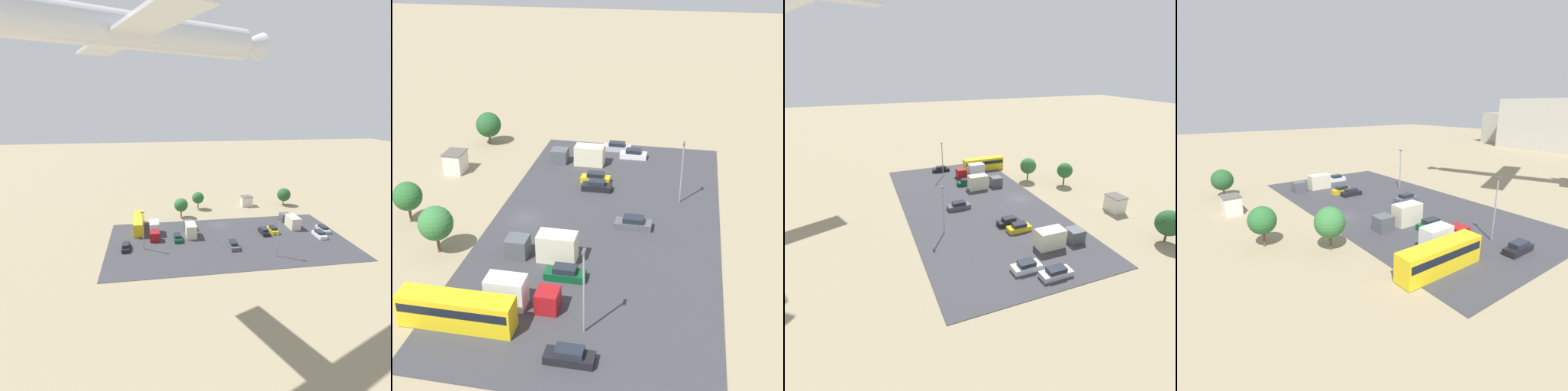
# 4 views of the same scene
# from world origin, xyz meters

# --- Properties ---
(ground_plane) EXTENTS (400.00, 400.00, 0.00)m
(ground_plane) POSITION_xyz_m (0.00, 0.00, 0.00)
(ground_plane) COLOR gray
(parking_lot_surface) EXTENTS (58.19, 29.27, 0.08)m
(parking_lot_surface) POSITION_xyz_m (0.00, 10.58, 0.04)
(parking_lot_surface) COLOR #38383D
(parking_lot_surface) RESTS_ON ground
(shed_building) EXTENTS (3.72, 3.03, 3.30)m
(shed_building) POSITION_xyz_m (-12.61, -15.11, 1.66)
(shed_building) COLOR silver
(shed_building) RESTS_ON ground
(bus) EXTENTS (2.60, 11.40, 3.38)m
(bus) POSITION_xyz_m (21.90, -0.10, 1.90)
(bus) COLOR gold
(bus) RESTS_ON ground
(parked_car_0) EXTENTS (1.95, 4.66, 1.59)m
(parked_car_0) POSITION_xyz_m (-0.11, 14.31, 0.74)
(parked_car_0) COLOR #4C5156
(parked_car_0) RESTS_ON ground
(parked_car_1) EXTENTS (1.94, 4.36, 1.51)m
(parked_car_1) POSITION_xyz_m (-23.38, 11.57, 0.71)
(parked_car_1) COLOR silver
(parked_car_1) RESTS_ON ground
(parked_car_2) EXTENTS (1.88, 4.76, 1.46)m
(parked_car_2) POSITION_xyz_m (-26.20, 8.40, 0.69)
(parked_car_2) COLOR #ADB2B7
(parked_car_2) RESTS_ON ground
(parked_car_3) EXTENTS (1.78, 4.31, 1.54)m
(parked_car_3) POSITION_xyz_m (-10.10, 7.78, 0.72)
(parked_car_3) COLOR black
(parked_car_3) RESTS_ON ground
(parked_car_4) EXTENTS (1.84, 4.50, 1.54)m
(parked_car_4) POSITION_xyz_m (12.36, 8.31, 0.72)
(parked_car_4) COLOR #0C4723
(parked_car_4) RESTS_ON ground
(parked_car_5) EXTENTS (1.71, 4.54, 1.51)m
(parked_car_5) POSITION_xyz_m (24.67, 11.58, 0.71)
(parked_car_5) COLOR black
(parked_car_5) RESTS_ON ground
(parked_car_6) EXTENTS (1.76, 4.36, 1.55)m
(parked_car_6) POSITION_xyz_m (-12.83, 7.09, 0.73)
(parked_car_6) COLOR gold
(parked_car_6) RESTS_ON ground
(parked_truck_0) EXTENTS (2.39, 7.46, 3.25)m
(parked_truck_0) POSITION_xyz_m (17.94, 4.76, 1.57)
(parked_truck_0) COLOR maroon
(parked_truck_0) RESTS_ON ground
(parked_truck_1) EXTENTS (2.50, 8.28, 3.36)m
(parked_truck_1) POSITION_xyz_m (8.84, 5.24, 1.62)
(parked_truck_1) COLOR #4C5156
(parked_truck_1) RESTS_ON ground
(parked_truck_2) EXTENTS (2.56, 8.58, 3.16)m
(parked_truck_2) POSITION_xyz_m (-19.32, 3.54, 1.53)
(parked_truck_2) COLOR #4C5156
(parked_truck_2) RESTS_ON ground
(tree_near_shed) EXTENTS (4.08, 4.08, 5.91)m
(tree_near_shed) POSITION_xyz_m (9.83, -7.62, 3.86)
(tree_near_shed) COLOR brown
(tree_near_shed) RESTS_ON ground
(tree_apron_mid) EXTENTS (3.77, 3.77, 5.59)m
(tree_apron_mid) POSITION_xyz_m (3.68, -14.38, 3.70)
(tree_apron_mid) COLOR brown
(tree_apron_mid) RESTS_ON ground
(tree_apron_far) EXTENTS (4.34, 4.34, 5.72)m
(tree_apron_far) POSITION_xyz_m (-25.13, -14.16, 3.54)
(tree_apron_far) COLOR brown
(tree_apron_far) RESTS_ON ground
(light_pole_lot_centre) EXTENTS (0.90, 0.28, 9.09)m
(light_pole_lot_centre) POSITION_xyz_m (20.49, 12.06, 5.06)
(light_pole_lot_centre) COLOR gray
(light_pole_lot_centre) RESTS_ON ground
(light_pole_lot_edge) EXTENTS (0.90, 0.28, 8.85)m
(light_pole_lot_edge) POSITION_xyz_m (-8.49, 19.79, 4.94)
(light_pole_lot_edge) COLOR gray
(light_pole_lot_edge) RESTS_ON ground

